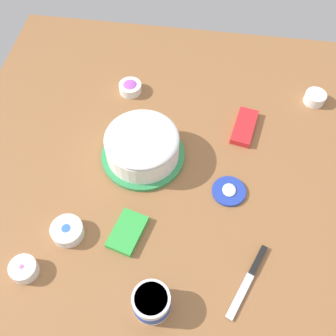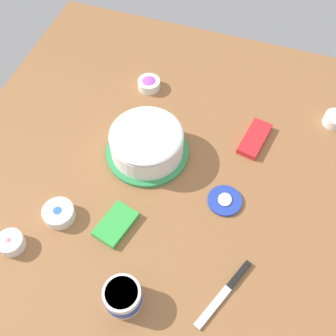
# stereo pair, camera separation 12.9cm
# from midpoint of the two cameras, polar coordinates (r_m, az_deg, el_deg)

# --- Properties ---
(ground_plane) EXTENTS (1.54, 1.54, 0.00)m
(ground_plane) POSITION_cam_midpoint_polar(r_m,az_deg,el_deg) (1.30, -0.85, -2.45)
(ground_plane) COLOR #936038
(frosted_cake) EXTENTS (0.28, 0.28, 0.12)m
(frosted_cake) POSITION_cam_midpoint_polar(r_m,az_deg,el_deg) (1.32, -6.44, 2.83)
(frosted_cake) COLOR #339351
(frosted_cake) RESTS_ON ground_plane
(frosting_tub) EXTENTS (0.10, 0.10, 0.08)m
(frosting_tub) POSITION_cam_midpoint_polar(r_m,az_deg,el_deg) (1.12, -5.83, -18.61)
(frosting_tub) COLOR white
(frosting_tub) RESTS_ON ground_plane
(frosting_tub_lid) EXTENTS (0.11, 0.11, 0.02)m
(frosting_tub_lid) POSITION_cam_midpoint_polar(r_m,az_deg,el_deg) (1.29, 5.76, -3.48)
(frosting_tub_lid) COLOR #233DAD
(frosting_tub_lid) RESTS_ON ground_plane
(spreading_knife) EXTENTS (0.22, 0.11, 0.01)m
(spreading_knife) POSITION_cam_midpoint_polar(r_m,az_deg,el_deg) (1.18, 8.46, -14.91)
(spreading_knife) COLOR silver
(spreading_knife) RESTS_ON ground_plane
(sprinkle_bowl_green) EXTENTS (0.08, 0.08, 0.04)m
(sprinkle_bowl_green) POSITION_cam_midpoint_polar(r_m,az_deg,el_deg) (1.57, 17.83, 9.29)
(sprinkle_bowl_green) COLOR white
(sprinkle_bowl_green) RESTS_ON ground_plane
(sprinkle_bowl_rainbow) EXTENTS (0.08, 0.08, 0.04)m
(sprinkle_bowl_rainbow) POSITION_cam_midpoint_polar(r_m,az_deg,el_deg) (1.55, -7.77, 11.06)
(sprinkle_bowl_rainbow) COLOR white
(sprinkle_bowl_rainbow) RESTS_ON ground_plane
(sprinkle_bowl_blue) EXTENTS (0.10, 0.10, 0.04)m
(sprinkle_bowl_blue) POSITION_cam_midpoint_polar(r_m,az_deg,el_deg) (1.25, -16.96, -8.69)
(sprinkle_bowl_blue) COLOR white
(sprinkle_bowl_blue) RESTS_ON ground_plane
(sprinkle_bowl_pink) EXTENTS (0.08, 0.08, 0.04)m
(sprinkle_bowl_pink) POSITION_cam_midpoint_polar(r_m,az_deg,el_deg) (1.25, -22.60, -13.25)
(sprinkle_bowl_pink) COLOR white
(sprinkle_bowl_pink) RESTS_ON ground_plane
(candy_box_lower) EXTENTS (0.15, 0.11, 0.02)m
(candy_box_lower) POSITION_cam_midpoint_polar(r_m,az_deg,el_deg) (1.23, -8.79, -9.16)
(candy_box_lower) COLOR green
(candy_box_lower) RESTS_ON ground_plane
(candy_box_upper) EXTENTS (0.17, 0.10, 0.02)m
(candy_box_upper) POSITION_cam_midpoint_polar(r_m,az_deg,el_deg) (1.43, 8.22, 5.57)
(candy_box_upper) COLOR red
(candy_box_upper) RESTS_ON ground_plane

